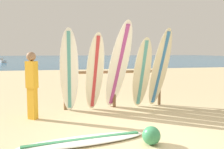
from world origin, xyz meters
TOP-DOWN VIEW (x-y plane):
  - ground_plane at (0.00, 0.00)m, footprint 120.00×120.00m
  - ocean_water at (0.00, 58.00)m, footprint 120.00×80.00m
  - surfboard_rack at (0.08, 2.84)m, footprint 2.93×0.09m
  - surfboard_leaning_far_left at (-1.23, 2.48)m, footprint 0.52×0.57m
  - surfboard_leaning_left at (-0.55, 2.43)m, footprint 0.58×0.81m
  - surfboard_leaning_center_left at (0.09, 2.42)m, footprint 0.80×1.31m
  - surfboard_leaning_center at (0.79, 2.45)m, footprint 0.50×0.80m
  - surfboard_leaning_center_right at (1.33, 2.44)m, footprint 0.63×0.98m
  - surfboard_lying_on_sand at (-1.10, 0.25)m, footprint 2.37×0.83m
  - beachgoer_standing at (-2.13, 2.04)m, footprint 0.31×0.29m
  - small_boat_offshore at (-9.51, 34.21)m, footprint 1.85×2.05m
  - beach_ball at (0.04, -0.11)m, footprint 0.32×0.32m

SIDE VIEW (x-z plane):
  - ground_plane at x=0.00m, z-range 0.00..0.00m
  - ocean_water at x=0.00m, z-range 0.00..0.01m
  - surfboard_lying_on_sand at x=-1.10m, z-range -0.01..0.08m
  - beach_ball at x=0.04m, z-range 0.00..0.32m
  - small_boat_offshore at x=-9.51m, z-range -0.10..0.61m
  - surfboard_rack at x=0.08m, z-range 0.17..1.36m
  - beachgoer_standing at x=-2.13m, z-range 0.08..1.70m
  - surfboard_leaning_center at x=0.79m, z-range 0.00..2.02m
  - surfboard_leaning_left at x=-0.55m, z-range 0.00..2.12m
  - surfboard_leaning_far_left at x=-1.23m, z-range 0.00..2.24m
  - surfboard_leaning_center_right at x=1.33m, z-range 0.00..2.27m
  - surfboard_leaning_center_left at x=0.09m, z-range 0.00..2.43m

